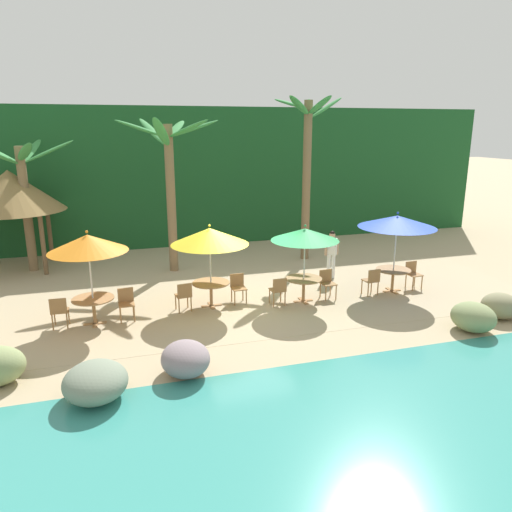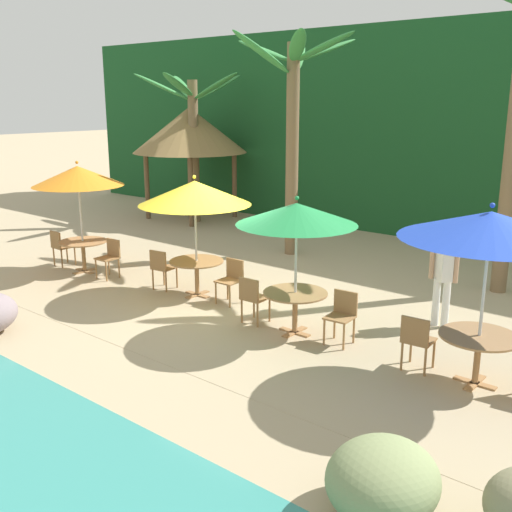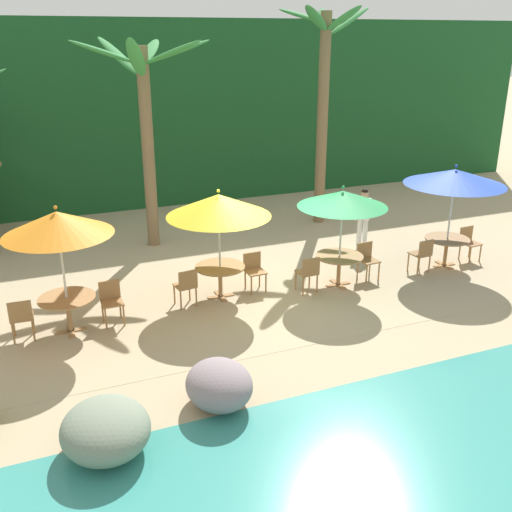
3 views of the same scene
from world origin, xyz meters
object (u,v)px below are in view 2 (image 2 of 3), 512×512
Objects in this scene: chair_orange_seaward at (110,255)px; dining_table_green at (295,299)px; chair_blue_inland at (417,339)px; chair_green_inland at (253,297)px; dining_table_orange at (83,246)px; palm_tree_nearest at (193,122)px; dining_table_yellow at (197,267)px; chair_orange_inland at (60,245)px; chair_yellow_seaward at (232,278)px; chair_yellow_inland at (162,266)px; umbrella_orange at (78,176)px; umbrella_yellow at (195,193)px; dining_table_blue at (479,344)px; palapa_hut at (190,131)px; chair_green_seaward at (342,313)px; umbrella_blue at (490,225)px; umbrella_green at (297,214)px; waiter_in_white at (443,273)px; palm_tree_second at (293,106)px.

chair_orange_seaward is 5.19m from dining_table_green.
chair_green_inland is at bearing -179.63° from chair_blue_inland.
palm_tree_nearest is at bearing 111.15° from dining_table_orange.
chair_orange_inland is at bearing -173.39° from dining_table_yellow.
chair_yellow_seaward is 1.00× the size of chair_yellow_inland.
umbrella_orange reaches higher than umbrella_yellow.
dining_table_blue is 0.23× the size of palm_tree_nearest.
umbrella_yellow reaches higher than chair_orange_inland.
umbrella_orange is 2.97× the size of chair_yellow_inland.
chair_blue_inland is (7.45, -0.19, 0.00)m from chair_orange_seaward.
palm_tree_nearest is 0.71m from palapa_hut.
dining_table_yellow is 0.86m from chair_yellow_seaward.
chair_blue_inland is (1.42, -0.25, 0.00)m from chair_green_seaward.
dining_table_yellow is 8.27m from palm_tree_nearest.
umbrella_blue is at bearing -27.57° from palapa_hut.
palm_tree_nearest is 1.26× the size of palapa_hut.
umbrella_orange is at bearing -68.85° from palm_tree_nearest.
chair_yellow_inland is (2.44, 0.22, -0.10)m from dining_table_orange.
dining_table_green is 10.56m from palm_tree_nearest.
umbrella_green is 3.11m from umbrella_blue.
chair_yellow_seaward is at bearing -159.68° from waiter_in_white.
palapa_hut is at bearing 120.66° from chair_orange_seaward.
umbrella_blue is (8.29, -0.05, 1.78)m from chair_orange_seaward.
chair_yellow_inland is at bearing 177.06° from chair_blue_inland.
palm_tree_nearest reaches higher than dining_table_blue.
chair_orange_inland is 1.00× the size of chair_green_seaward.
chair_orange_seaward reaches higher than dining_table_yellow.
umbrella_orange is 6.95m from palapa_hut.
chair_yellow_seaward and chair_green_seaward have the same top height.
palm_tree_nearest is (-3.15, 5.84, 2.70)m from chair_orange_seaward.
dining_table_orange is at bearing -65.86° from palapa_hut.
palm_tree_second is at bearing 58.77° from dining_table_orange.
palm_tree_nearest reaches higher than chair_green_seaward.
dining_table_orange is 1.26× the size of chair_blue_inland.
chair_yellow_inland is at bearing 176.75° from umbrella_green.
palm_tree_second is at bearing 51.78° from chair_orange_inland.
chair_orange_inland is 0.36× the size of umbrella_green.
chair_orange_inland is at bearing -167.26° from waiter_in_white.
umbrella_yellow is at bearing 13.86° from chair_yellow_inland.
chair_green_seaward reaches higher than dining_table_blue.
chair_orange_inland is at bearing 179.55° from chair_green_inland.
chair_orange_seaward is (0.85, 0.11, -0.10)m from dining_table_orange.
palm_tree_nearest is at bearing 144.56° from dining_table_green.
palm_tree_second reaches higher than umbrella_yellow.
palm_tree_nearest reaches higher than dining_table_orange.
chair_yellow_seaward is at bearing 10.70° from chair_yellow_inland.
dining_table_green is 0.29× the size of palapa_hut.
umbrella_yellow is at bearing -82.06° from palm_tree_second.
chair_green_inland is 10.00m from palm_tree_nearest.
dining_table_orange is at bearing 3.67° from chair_orange_inland.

